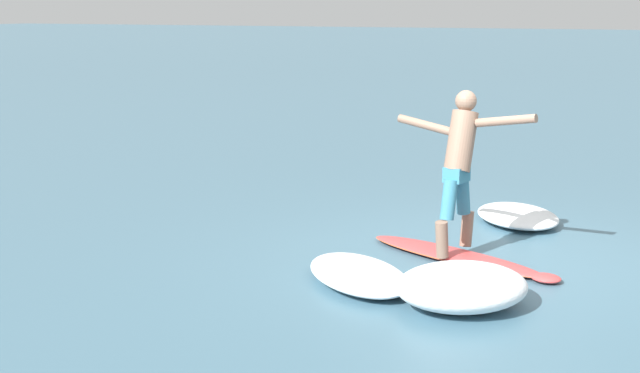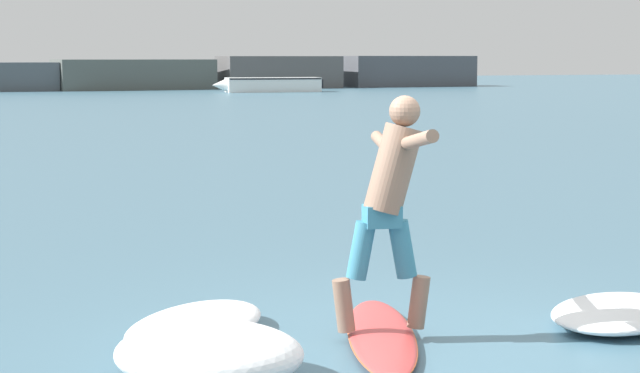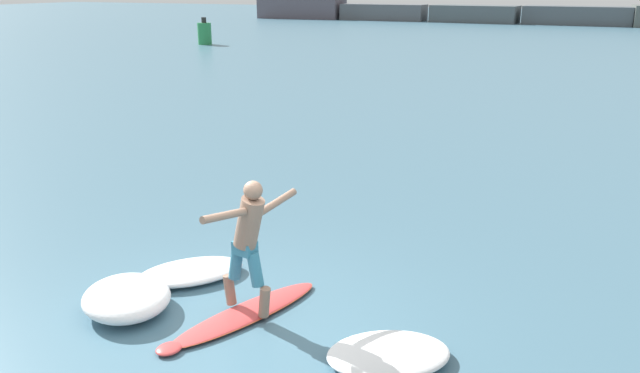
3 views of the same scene
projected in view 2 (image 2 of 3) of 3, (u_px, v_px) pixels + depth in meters
The scene contains 7 objects.
ground_plane at pixel (414, 350), 7.61m from camera, with size 200.00×200.00×0.00m, color #456D81.
surfboard at pixel (382, 337), 7.82m from camera, with size 1.26×2.38×0.22m.
surfer at pixel (391, 193), 7.74m from camera, with size 0.75×1.60×1.72m.
fishing_boat_near_jetty at pixel (269, 84), 63.88m from camera, with size 6.80×2.18×0.87m.
wave_foam_at_tail at pixel (209, 354), 6.84m from camera, with size 1.64×1.61×0.37m.
wave_foam_at_nose at pixel (195, 325), 7.94m from camera, with size 1.62×1.65×0.20m.
wave_foam_beside at pixel (617, 313), 8.33m from camera, with size 1.67×1.54×0.18m.
Camera 2 is at (-3.36, -6.64, 2.07)m, focal length 60.00 mm.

